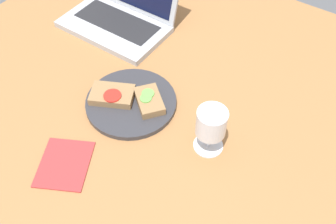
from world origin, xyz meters
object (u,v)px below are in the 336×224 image
at_px(plate, 131,102).
at_px(laptop, 120,12).
at_px(sandwich_with_tomato, 112,95).
at_px(napkin, 65,164).
at_px(sandwich_with_cucumber, 149,101).
at_px(wine_glass, 211,124).

xyz_separation_m(plate, laptop, (-0.25, 0.27, 0.04)).
distance_m(plate, sandwich_with_tomato, 0.06).
xyz_separation_m(plate, napkin, (-0.01, -0.25, -0.01)).
bearing_deg(sandwich_with_cucumber, sandwich_with_tomato, -157.75).
bearing_deg(sandwich_with_cucumber, plate, -158.04).
relative_size(wine_glass, napkin, 0.92).
height_order(plate, napkin, plate).
bearing_deg(laptop, wine_glass, -28.39).
bearing_deg(wine_glass, napkin, -136.84).
bearing_deg(napkin, sandwich_with_cucumber, 76.62).
bearing_deg(sandwich_with_cucumber, laptop, 140.25).
bearing_deg(sandwich_with_tomato, wine_glass, 3.79).
bearing_deg(sandwich_with_tomato, napkin, -81.55).
relative_size(sandwich_with_tomato, sandwich_with_cucumber, 1.17).
height_order(plate, sandwich_with_cucumber, sandwich_with_cucumber).
distance_m(sandwich_with_tomato, napkin, 0.23).
height_order(wine_glass, laptop, laptop).
distance_m(plate, napkin, 0.25).
bearing_deg(wine_glass, laptop, 151.61).
xyz_separation_m(sandwich_with_tomato, napkin, (0.03, -0.23, -0.02)).
height_order(sandwich_with_cucumber, napkin, sandwich_with_cucumber).
bearing_deg(napkin, sandwich_with_tomato, 98.45).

